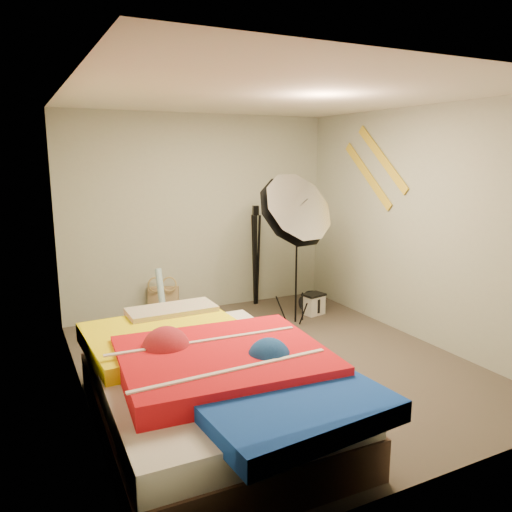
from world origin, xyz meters
TOP-DOWN VIEW (x-y plane):
  - floor at (0.00, 0.00)m, footprint 4.00×4.00m
  - ceiling at (0.00, 0.00)m, footprint 4.00×4.00m
  - wall_back at (0.00, 2.00)m, footprint 3.50×0.00m
  - wall_front at (0.00, -2.00)m, footprint 3.50×0.00m
  - wall_left at (-1.75, 0.00)m, footprint 0.00×4.00m
  - wall_right at (1.75, 0.00)m, footprint 0.00×4.00m
  - tote_bag at (-0.55, 1.90)m, footprint 0.41×0.30m
  - wrapping_roll at (-0.65, 1.63)m, footprint 0.12×0.21m
  - camera_case at (1.18, 1.12)m, footprint 0.28×0.23m
  - duffel_bag at (1.29, 1.33)m, footprint 0.36×0.26m
  - wall_stripe_upper at (1.73, 0.60)m, footprint 0.02×0.91m
  - wall_stripe_lower at (1.73, 0.85)m, footprint 0.02×0.91m
  - bed at (-0.97, -0.79)m, footprint 1.60×2.46m
  - photo_umbrella at (0.68, 0.84)m, footprint 1.07×0.73m
  - camera_tripod at (0.72, 1.86)m, footprint 0.09×0.09m

SIDE VIEW (x-z plane):
  - floor at x=0.00m, z-range 0.00..0.00m
  - duffel_bag at x=1.29m, z-range 0.00..0.20m
  - camera_case at x=1.18m, z-range 0.00..0.25m
  - tote_bag at x=-0.55m, z-range -0.01..0.38m
  - bed at x=-0.97m, z-range 0.00..0.66m
  - wrapping_roll at x=-0.65m, z-range 0.00..0.68m
  - camera_tripod at x=0.72m, z-range 0.10..1.44m
  - wall_back at x=0.00m, z-range -0.50..3.00m
  - wall_front at x=0.00m, z-range -0.50..3.00m
  - wall_left at x=-1.75m, z-range -0.75..3.25m
  - wall_right at x=1.75m, z-range -0.75..3.25m
  - photo_umbrella at x=0.68m, z-range 0.41..2.30m
  - wall_stripe_lower at x=1.73m, z-range 1.36..2.14m
  - wall_stripe_upper at x=1.73m, z-range 1.56..2.34m
  - ceiling at x=0.00m, z-range 2.50..2.50m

